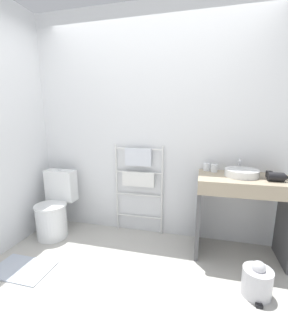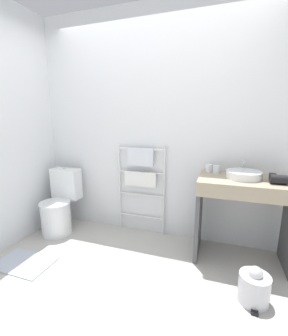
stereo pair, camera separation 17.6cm
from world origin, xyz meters
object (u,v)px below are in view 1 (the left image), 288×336
cup_near_wall (207,167)px  cup_near_edge (214,168)px  toilet (55,209)px  sink_basin (242,173)px  hair_dryer (276,177)px  towel_radiator (138,174)px  trash_bin (257,281)px

cup_near_wall → cup_near_edge: bearing=-29.4°
toilet → sink_basin: 2.20m
cup_near_wall → cup_near_edge: size_ratio=1.00×
toilet → cup_near_wall: cup_near_wall is taller
cup_near_wall → toilet: bearing=-171.0°
sink_basin → hair_dryer: size_ratio=1.82×
toilet → cup_near_wall: size_ratio=9.64×
towel_radiator → cup_near_edge: (0.87, -0.06, 0.14)m
cup_near_wall → hair_dryer: 0.68m
cup_near_wall → hair_dryer: size_ratio=0.46×
hair_dryer → trash_bin: bearing=-111.6°
sink_basin → hair_dryer: bearing=-20.4°
towel_radiator → sink_basin: size_ratio=3.42×
hair_dryer → sink_basin: bearing=159.6°
towel_radiator → cup_near_edge: towel_radiator is taller
cup_near_wall → hair_dryer: bearing=-24.6°
toilet → hair_dryer: bearing=0.1°
towel_radiator → sink_basin: bearing=-9.9°
cup_near_edge → towel_radiator: bearing=175.8°
hair_dryer → trash_bin: hair_dryer is taller
toilet → trash_bin: toilet is taller
towel_radiator → cup_near_wall: towel_radiator is taller
toilet → trash_bin: bearing=-12.1°
sink_basin → cup_near_edge: size_ratio=3.93×
toilet → sink_basin: size_ratio=2.45×
sink_basin → cup_near_wall: cup_near_wall is taller
towel_radiator → cup_near_edge: size_ratio=13.43×
trash_bin → sink_basin: bearing=99.2°
towel_radiator → trash_bin: 1.58m
sink_basin → trash_bin: bearing=-80.8°
cup_near_edge → sink_basin: bearing=-27.5°
toilet → cup_near_edge: bearing=7.4°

